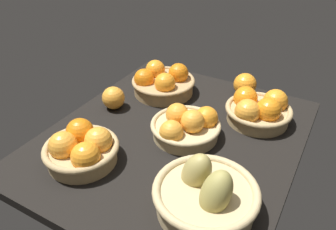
{
  "coord_description": "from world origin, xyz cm",
  "views": [
    {
      "loc": [
        72.17,
        39.06,
        63.98
      ],
      "look_at": [
        -3.66,
        -3.98,
        7.0
      ],
      "focal_mm": 35.74,
      "sensor_mm": 36.0,
      "label": 1
    }
  ],
  "objects_px": {
    "basket_far_left": "(258,110)",
    "loose_orange_back_gap": "(245,85)",
    "basket_near_left": "(162,82)",
    "loose_orange_front_gap": "(113,98)",
    "basket_far_right_pears": "(206,195)",
    "basket_near_right": "(82,148)",
    "basket_center": "(186,126)"
  },
  "relations": [
    {
      "from": "loose_orange_front_gap",
      "to": "loose_orange_back_gap",
      "type": "height_order",
      "value": "loose_orange_back_gap"
    },
    {
      "from": "basket_far_left",
      "to": "basket_far_right_pears",
      "type": "relative_size",
      "value": 0.87
    },
    {
      "from": "loose_orange_back_gap",
      "to": "basket_center",
      "type": "bearing_deg",
      "value": -11.63
    },
    {
      "from": "loose_orange_back_gap",
      "to": "basket_near_left",
      "type": "bearing_deg",
      "value": -63.95
    },
    {
      "from": "basket_far_left",
      "to": "loose_orange_back_gap",
      "type": "xyz_separation_m",
      "value": [
        -0.14,
        -0.09,
        -0.0
      ]
    },
    {
      "from": "basket_near_right",
      "to": "basket_near_left",
      "type": "bearing_deg",
      "value": -178.93
    },
    {
      "from": "basket_near_left",
      "to": "basket_near_right",
      "type": "relative_size",
      "value": 1.12
    },
    {
      "from": "basket_near_left",
      "to": "loose_orange_back_gap",
      "type": "height_order",
      "value": "basket_near_left"
    },
    {
      "from": "basket_near_left",
      "to": "loose_orange_back_gap",
      "type": "relative_size",
      "value": 2.78
    },
    {
      "from": "basket_near_left",
      "to": "basket_far_left",
      "type": "relative_size",
      "value": 1.09
    },
    {
      "from": "basket_center",
      "to": "basket_far_left",
      "type": "bearing_deg",
      "value": 139.62
    },
    {
      "from": "basket_near_right",
      "to": "loose_orange_front_gap",
      "type": "bearing_deg",
      "value": -159.79
    },
    {
      "from": "basket_far_left",
      "to": "loose_orange_front_gap",
      "type": "xyz_separation_m",
      "value": [
        0.16,
        -0.45,
        -0.0
      ]
    },
    {
      "from": "basket_far_right_pears",
      "to": "loose_orange_front_gap",
      "type": "relative_size",
      "value": 3.15
    },
    {
      "from": "basket_near_left",
      "to": "basket_near_right",
      "type": "distance_m",
      "value": 0.44
    },
    {
      "from": "basket_near_left",
      "to": "basket_far_right_pears",
      "type": "height_order",
      "value": "basket_far_right_pears"
    },
    {
      "from": "basket_center",
      "to": "loose_orange_front_gap",
      "type": "distance_m",
      "value": 0.29
    },
    {
      "from": "basket_far_right_pears",
      "to": "loose_orange_back_gap",
      "type": "xyz_separation_m",
      "value": [
        -0.56,
        -0.1,
        -0.0
      ]
    },
    {
      "from": "basket_far_left",
      "to": "basket_near_left",
      "type": "bearing_deg",
      "value": -91.91
    },
    {
      "from": "basket_far_left",
      "to": "basket_near_right",
      "type": "xyz_separation_m",
      "value": [
        0.43,
        -0.35,
        0.0
      ]
    },
    {
      "from": "basket_far_right_pears",
      "to": "loose_orange_front_gap",
      "type": "distance_m",
      "value": 0.52
    },
    {
      "from": "basket_far_right_pears",
      "to": "basket_far_left",
      "type": "bearing_deg",
      "value": -179.49
    },
    {
      "from": "basket_far_left",
      "to": "basket_center",
      "type": "height_order",
      "value": "basket_far_left"
    },
    {
      "from": "basket_near_left",
      "to": "basket_near_right",
      "type": "height_order",
      "value": "basket_near_right"
    },
    {
      "from": "basket_near_left",
      "to": "loose_orange_front_gap",
      "type": "relative_size",
      "value": 2.97
    },
    {
      "from": "basket_far_left",
      "to": "loose_orange_back_gap",
      "type": "height_order",
      "value": "basket_far_left"
    },
    {
      "from": "basket_far_left",
      "to": "basket_center",
      "type": "distance_m",
      "value": 0.25
    },
    {
      "from": "loose_orange_back_gap",
      "to": "loose_orange_front_gap",
      "type": "bearing_deg",
      "value": -49.32
    },
    {
      "from": "basket_far_left",
      "to": "loose_orange_front_gap",
      "type": "height_order",
      "value": "basket_far_left"
    },
    {
      "from": "basket_far_right_pears",
      "to": "loose_orange_back_gap",
      "type": "bearing_deg",
      "value": -170.25
    },
    {
      "from": "basket_center",
      "to": "basket_far_right_pears",
      "type": "xyz_separation_m",
      "value": [
        0.23,
        0.17,
        0.01
      ]
    },
    {
      "from": "basket_far_left",
      "to": "basket_far_right_pears",
      "type": "height_order",
      "value": "basket_far_right_pears"
    }
  ]
}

